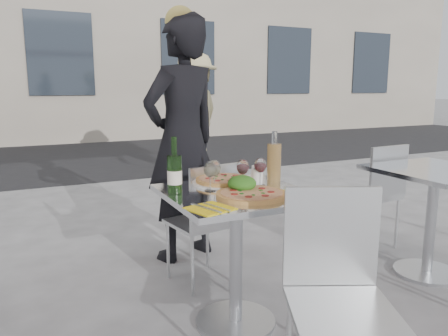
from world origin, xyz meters
name	(u,v)px	position (x,y,z in m)	size (l,w,h in m)	color
ground	(236,323)	(0.00, 0.00, 0.00)	(80.00, 80.00, 0.00)	slate
street_asphalt	(78,156)	(0.00, 6.50, 0.00)	(24.00, 5.00, 0.00)	black
main_table	(236,230)	(0.00, 0.00, 0.54)	(0.72, 0.72, 0.75)	#B7BABF
side_table_right	(433,199)	(1.50, 0.00, 0.54)	(0.72, 0.72, 0.75)	#B7BABF
chair_far	(207,214)	(0.05, 0.50, 0.48)	(0.43, 0.44, 0.82)	silver
chair_near	(336,280)	(0.10, -0.69, 0.52)	(0.54, 0.54, 0.88)	silver
side_chair_rfar	(377,188)	(1.52, 0.53, 0.50)	(0.41, 0.42, 0.85)	silver
woman_diner	(182,140)	(0.09, 1.05, 0.90)	(0.66, 0.43, 1.80)	black
pedestrian_b	(195,115)	(1.34, 3.91, 0.89)	(1.15, 0.66, 1.78)	tan
pizza_near	(251,194)	(0.02, -0.12, 0.76)	(0.36, 0.36, 0.02)	tan
pizza_far	(224,181)	(0.02, 0.20, 0.77)	(0.36, 0.36, 0.03)	white
salad_plate	(242,185)	(0.02, -0.02, 0.79)	(0.22, 0.22, 0.09)	white
wine_bottle	(175,172)	(-0.31, 0.08, 0.86)	(0.07, 0.08, 0.29)	#234B1C
carafe	(274,161)	(0.31, 0.13, 0.87)	(0.08, 0.08, 0.29)	tan
sugar_shaker	(257,175)	(0.18, 0.10, 0.80)	(0.06, 0.06, 0.11)	white
wineglass_white_a	(210,170)	(-0.12, 0.08, 0.86)	(0.07, 0.07, 0.16)	white
wineglass_white_b	(215,169)	(-0.08, 0.10, 0.86)	(0.07, 0.07, 0.16)	white
wineglass_red_a	(243,168)	(0.07, 0.07, 0.86)	(0.07, 0.07, 0.16)	white
wineglass_red_b	(260,166)	(0.18, 0.07, 0.86)	(0.07, 0.07, 0.16)	white
napkin_left	(210,208)	(-0.26, -0.24, 0.75)	(0.22, 0.22, 0.01)	yellow
napkin_right	(299,193)	(0.27, -0.18, 0.75)	(0.21, 0.21, 0.01)	yellow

